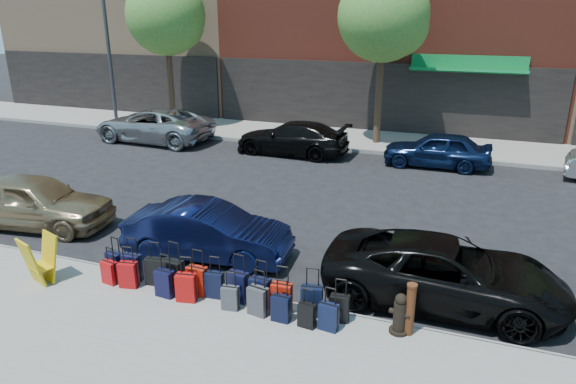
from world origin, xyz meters
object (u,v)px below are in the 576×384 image
at_px(streetlight, 110,34).
at_px(display_rack, 40,260).
at_px(tree_left, 168,18).
at_px(car_far_2, 437,150).
at_px(suitcase_front_5, 215,285).
at_px(car_far_1, 292,138).
at_px(car_far_0, 154,125).
at_px(tree_center, 387,19).
at_px(car_near_2, 444,272).
at_px(bollard, 410,309).
at_px(car_near_0, 34,201).
at_px(car_near_1, 208,232).
at_px(fire_hydrant, 400,315).

xyz_separation_m(streetlight, display_rack, (8.96, -14.35, -3.99)).
relative_size(tree_left, car_far_2, 1.81).
relative_size(suitcase_front_5, car_far_1, 0.19).
xyz_separation_m(suitcase_front_5, car_far_0, (-9.22, 11.52, 0.34)).
distance_m(tree_center, display_rack, 16.40).
xyz_separation_m(suitcase_front_5, car_near_2, (4.37, 1.67, 0.25)).
xyz_separation_m(bollard, car_far_1, (-6.39, 11.53, 0.02)).
xyz_separation_m(display_rack, car_far_2, (7.17, 12.48, 0.02)).
xyz_separation_m(tree_center, car_far_2, (2.68, -2.57, -4.73)).
distance_m(tree_left, display_rack, 16.89).
bearing_deg(suitcase_front_5, car_near_0, 158.88).
relative_size(streetlight, car_far_1, 1.68).
bearing_deg(car_far_0, car_near_0, 17.72).
xyz_separation_m(streetlight, bollard, (16.65, -13.55, -3.99)).
xyz_separation_m(streetlight, suitcase_front_5, (12.75, -13.62, -4.23)).
distance_m(car_near_0, car_near_2, 10.94).
distance_m(streetlight, car_near_1, 17.00).
bearing_deg(fire_hydrant, car_near_2, 81.76).
bearing_deg(car_near_0, bollard, -107.80).
distance_m(car_near_2, car_far_1, 12.06).
relative_size(display_rack, car_near_1, 0.26).
bearing_deg(tree_left, display_rack, -68.20).
xyz_separation_m(bollard, car_near_0, (-10.47, 1.82, 0.07)).
relative_size(tree_left, streetlight, 0.91).
bearing_deg(car_near_2, tree_center, 15.70).
distance_m(tree_left, car_far_2, 14.24).
distance_m(bollard, car_near_2, 1.67).
height_order(bollard, car_near_1, car_near_1).
bearing_deg(streetlight, fire_hydrant, -39.47).
distance_m(display_rack, car_far_0, 13.40).
relative_size(car_near_0, car_far_2, 1.08).
relative_size(streetlight, car_near_1, 1.99).
bearing_deg(tree_center, display_rack, -106.59).
bearing_deg(car_near_0, tree_left, 6.65).
bearing_deg(car_far_0, fire_hydrant, 50.80).
bearing_deg(fire_hydrant, car_far_1, 131.81).
xyz_separation_m(display_rack, car_near_2, (8.16, 2.40, 0.01)).
relative_size(tree_left, bollard, 7.16).
height_order(display_rack, car_near_2, car_near_2).
height_order(bollard, car_near_2, car_near_2).
relative_size(tree_left, car_near_0, 1.68).
relative_size(tree_left, car_near_1, 1.80).
bearing_deg(car_near_2, suitcase_front_5, 110.41).
bearing_deg(fire_hydrant, streetlight, 154.04).
bearing_deg(car_near_1, tree_left, 29.52).
xyz_separation_m(tree_left, bollard, (13.71, -14.25, -4.74)).
relative_size(car_far_1, car_far_2, 1.19).
bearing_deg(display_rack, tree_center, 93.27).
xyz_separation_m(car_near_0, car_far_2, (9.94, 9.87, -0.06)).
xyz_separation_m(car_near_2, car_far_1, (-6.86, 9.92, 0.02)).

